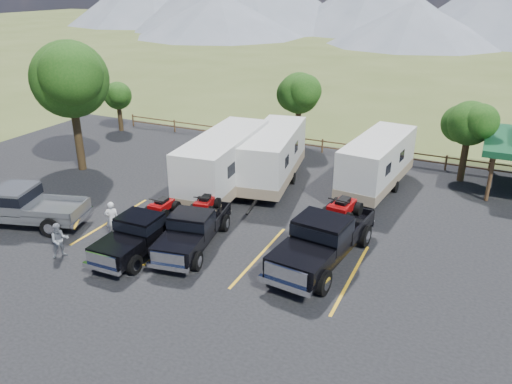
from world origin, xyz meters
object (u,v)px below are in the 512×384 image
at_px(rig_center, 194,227).
at_px(trailer_right, 377,163).
at_px(tree_big_nw, 70,79).
at_px(person_a, 112,219).
at_px(pickup_silver, 20,205).
at_px(rig_left, 144,230).
at_px(rig_right, 324,237).
at_px(trailer_center, 273,157).
at_px(trailer_left, 224,164).
at_px(person_b, 60,240).

relative_size(rig_center, trailer_right, 0.66).
xyz_separation_m(tree_big_nw, rig_center, (11.55, -5.39, -4.67)).
bearing_deg(person_a, pickup_silver, -24.46).
bearing_deg(tree_big_nw, trailer_right, 14.09).
height_order(rig_left, rig_right, rig_right).
height_order(trailer_center, person_a, trailer_center).
relative_size(rig_center, person_a, 3.41).
height_order(rig_center, trailer_center, trailer_center).
relative_size(trailer_left, person_b, 6.21).
bearing_deg(rig_left, pickup_silver, -176.05).
height_order(tree_big_nw, rig_left, tree_big_nw).
xyz_separation_m(rig_left, person_b, (-2.74, -2.13, -0.12)).
bearing_deg(person_a, rig_left, 134.80).
distance_m(trailer_center, person_a, 9.92).
xyz_separation_m(trailer_left, person_a, (-2.28, -6.48, -0.90)).
distance_m(trailer_left, trailer_center, 3.11).
bearing_deg(trailer_left, trailer_right, 23.56).
xyz_separation_m(person_a, person_b, (-0.73, -2.46, -0.07)).
relative_size(tree_big_nw, trailer_right, 0.89).
xyz_separation_m(rig_center, trailer_center, (0.23, 8.20, 0.75)).
bearing_deg(person_a, trailer_left, -145.34).
bearing_deg(person_b, rig_center, -19.33).
relative_size(rig_right, person_a, 4.10).
relative_size(rig_right, trailer_left, 0.72).
bearing_deg(rig_center, rig_right, 2.56).
relative_size(rig_right, trailer_center, 0.76).
bearing_deg(pickup_silver, trailer_right, 112.01).
distance_m(rig_center, trailer_left, 5.95).
bearing_deg(rig_center, trailer_left, 95.43).
height_order(tree_big_nw, trailer_left, tree_big_nw).
height_order(rig_right, trailer_center, trailer_center).
height_order(tree_big_nw, person_a, tree_big_nw).
relative_size(person_a, person_b, 1.09).
bearing_deg(trailer_center, trailer_left, -135.32).
bearing_deg(rig_right, trailer_left, 154.57).
distance_m(rig_left, person_b, 3.47).
xyz_separation_m(rig_right, trailer_right, (0.23, 8.49, 0.50)).
height_order(rig_center, rig_right, rig_right).
height_order(rig_center, person_b, rig_center).
relative_size(rig_center, rig_right, 0.83).
distance_m(rig_left, trailer_left, 6.87).
distance_m(trailer_left, trailer_right, 8.40).
bearing_deg(rig_left, trailer_center, 76.08).
distance_m(rig_left, rig_center, 2.16).
distance_m(rig_right, trailer_left, 8.42).
xyz_separation_m(rig_center, person_b, (-4.58, -3.26, -0.12)).
relative_size(rig_center, person_b, 3.71).
relative_size(trailer_center, pickup_silver, 1.35).
bearing_deg(rig_right, person_b, -149.60).
relative_size(trailer_center, trailer_right, 1.04).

